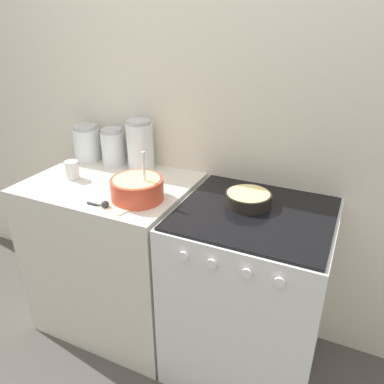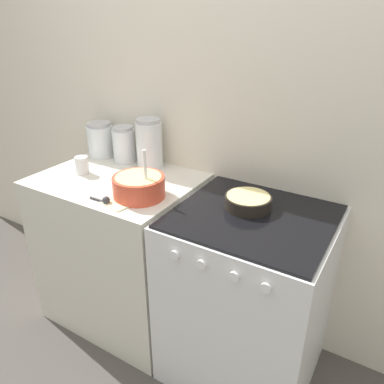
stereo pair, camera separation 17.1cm
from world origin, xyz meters
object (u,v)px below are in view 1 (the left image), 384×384
storage_jar_left (87,145)px  stove (248,293)px  baking_pan (248,198)px  storage_jar_middle (113,149)px  storage_jar_right (140,149)px  tin_can (72,170)px  mixing_bowl (137,188)px

storage_jar_left → stove: bearing=-11.5°
baking_pan → storage_jar_middle: storage_jar_middle is taller
stove → storage_jar_middle: 1.08m
storage_jar_right → tin_can: bearing=-134.0°
mixing_bowl → storage_jar_middle: (-0.37, 0.33, 0.03)m
mixing_bowl → baking_pan: mixing_bowl is taller
baking_pan → storage_jar_right: size_ratio=0.75×
baking_pan → storage_jar_left: 1.06m
storage_jar_left → storage_jar_middle: storage_jar_middle is taller
baking_pan → mixing_bowl: bearing=-161.3°
tin_can → storage_jar_middle: bearing=74.7°
storage_jar_middle → tin_can: storage_jar_middle is taller
mixing_bowl → baking_pan: size_ratio=1.18×
storage_jar_left → storage_jar_right: storage_jar_right is taller
stove → mixing_bowl: (-0.54, -0.11, 0.51)m
mixing_bowl → tin_can: bearing=171.6°
storage_jar_right → stove: bearing=-17.1°
stove → storage_jar_middle: size_ratio=4.33×
storage_jar_middle → storage_jar_right: size_ratio=0.75×
storage_jar_left → tin_can: storage_jar_left is taller
stove → tin_can: (-0.98, -0.05, 0.50)m
stove → mixing_bowl: mixing_bowl is taller
storage_jar_left → storage_jar_right: size_ratio=0.74×
storage_jar_left → storage_jar_right: bearing=0.0°
stove → storage_jar_right: bearing=162.9°
stove → storage_jar_middle: storage_jar_middle is taller
baking_pan → tin_can: bearing=-173.9°
baking_pan → storage_jar_left: storage_jar_left is taller
storage_jar_left → tin_can: (0.11, -0.27, -0.04)m
storage_jar_left → storage_jar_right: (0.37, 0.00, 0.03)m
mixing_bowl → storage_jar_middle: bearing=138.1°
storage_jar_left → storage_jar_middle: (0.19, -0.00, 0.00)m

